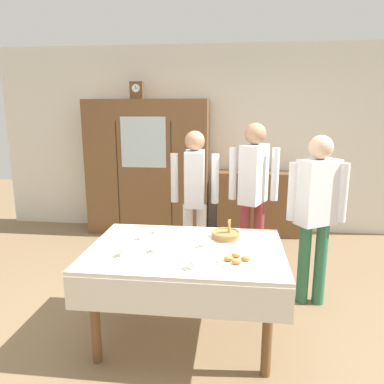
{
  "coord_description": "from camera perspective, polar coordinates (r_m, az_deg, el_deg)",
  "views": [
    {
      "loc": [
        0.35,
        -2.84,
        1.8
      ],
      "look_at": [
        0.0,
        0.2,
        1.11
      ],
      "focal_mm": 34.36,
      "sensor_mm": 36.0,
      "label": 1
    }
  ],
  "objects": [
    {
      "name": "tea_cup_mid_right",
      "position": [
        3.03,
        -7.53,
        -6.91
      ],
      "size": [
        0.13,
        0.13,
        0.06
      ],
      "color": "white",
      "rests_on": "dining_table"
    },
    {
      "name": "spoon_mid_right",
      "position": [
        3.16,
        9.97,
        -6.66
      ],
      "size": [
        0.12,
        0.02,
        0.01
      ],
      "color": "silver",
      "rests_on": "dining_table"
    },
    {
      "name": "back_wall",
      "position": [
        5.52,
        2.98,
        8.02
      ],
      "size": [
        6.4,
        0.1,
        2.7
      ],
      "primitive_type": "cube",
      "color": "silver",
      "rests_on": "ground"
    },
    {
      "name": "spoon_mid_left",
      "position": [
        2.66,
        -1.25,
        -10.19
      ],
      "size": [
        0.12,
        0.02,
        0.01
      ],
      "color": "silver",
      "rests_on": "dining_table"
    },
    {
      "name": "tea_cup_front_edge",
      "position": [
        2.49,
        0.29,
        -11.29
      ],
      "size": [
        0.13,
        0.13,
        0.06
      ],
      "color": "white",
      "rests_on": "dining_table"
    },
    {
      "name": "tea_cup_back_edge",
      "position": [
        2.86,
        2.16,
        -8.02
      ],
      "size": [
        0.13,
        0.13,
        0.06
      ],
      "color": "white",
      "rests_on": "dining_table"
    },
    {
      "name": "spoon_far_right",
      "position": [
        2.96,
        -0.7,
        -7.79
      ],
      "size": [
        0.12,
        0.02,
        0.01
      ],
      "color": "silver",
      "rests_on": "dining_table"
    },
    {
      "name": "mantel_clock",
      "position": [
        5.38,
        -8.57,
        15.32
      ],
      "size": [
        0.18,
        0.11,
        0.24
      ],
      "color": "brown",
      "rests_on": "wall_cabinet"
    },
    {
      "name": "person_near_right_end",
      "position": [
        3.95,
        9.51,
        1.09
      ],
      "size": [
        0.52,
        0.41,
        1.67
      ],
      "color": "#933338",
      "rests_on": "ground"
    },
    {
      "name": "bread_basket",
      "position": [
        3.06,
        5.26,
        -6.55
      ],
      "size": [
        0.24,
        0.24,
        0.16
      ],
      "color": "#9E7542",
      "rests_on": "dining_table"
    },
    {
      "name": "wall_cabinet",
      "position": [
        5.4,
        -6.86,
        3.78
      ],
      "size": [
        1.75,
        0.46,
        1.94
      ],
      "color": "brown",
      "rests_on": "ground"
    },
    {
      "name": "pastry_plate",
      "position": [
        2.61,
        7.0,
        -10.5
      ],
      "size": [
        0.28,
        0.28,
        0.05
      ],
      "color": "white",
      "rests_on": "dining_table"
    },
    {
      "name": "book_stack",
      "position": [
        5.32,
        10.43,
        3.43
      ],
      "size": [
        0.18,
        0.22,
        0.08
      ],
      "color": "#99332D",
      "rests_on": "bookshelf_low"
    },
    {
      "name": "ground_plane",
      "position": [
        3.38,
        -0.42,
        -19.5
      ],
      "size": [
        12.0,
        12.0,
        0.0
      ],
      "primitive_type": "plane",
      "color": "#846B4C",
      "rests_on": "ground"
    },
    {
      "name": "bookshelf_low",
      "position": [
        5.42,
        10.22,
        -1.77
      ],
      "size": [
        1.17,
        0.35,
        0.93
      ],
      "color": "brown",
      "rests_on": "ground"
    },
    {
      "name": "tea_cup_far_left",
      "position": [
        2.73,
        -10.49,
        -9.3
      ],
      "size": [
        0.13,
        0.13,
        0.06
      ],
      "color": "silver",
      "rests_on": "dining_table"
    },
    {
      "name": "tea_cup_center",
      "position": [
        2.77,
        -5.59,
        -8.79
      ],
      "size": [
        0.13,
        0.13,
        0.06
      ],
      "color": "silver",
      "rests_on": "dining_table"
    },
    {
      "name": "person_by_cabinet",
      "position": [
        3.96,
        0.41,
        0.44
      ],
      "size": [
        0.52,
        0.37,
        1.58
      ],
      "color": "silver",
      "rests_on": "ground"
    },
    {
      "name": "tea_cup_far_right",
      "position": [
        3.16,
        -5.3,
        -6.02
      ],
      "size": [
        0.13,
        0.13,
        0.06
      ],
      "color": "white",
      "rests_on": "dining_table"
    },
    {
      "name": "person_beside_shelf",
      "position": [
        3.49,
        18.77,
        -1.93
      ],
      "size": [
        0.52,
        0.36,
        1.59
      ],
      "color": "#33704C",
      "rests_on": "ground"
    },
    {
      "name": "dining_table",
      "position": [
        2.87,
        -1.02,
        -10.89
      ],
      "size": [
        1.49,
        1.05,
        0.76
      ],
      "color": "brown",
      "rests_on": "ground"
    }
  ]
}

